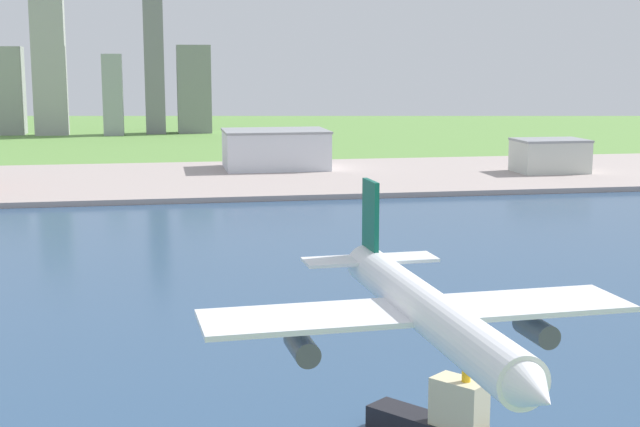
{
  "coord_description": "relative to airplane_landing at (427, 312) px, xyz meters",
  "views": [
    {
      "loc": [
        -9.83,
        38.4,
        59.18
      ],
      "look_at": [
        15.81,
        181.37,
        34.86
      ],
      "focal_mm": 51.12,
      "sensor_mm": 36.0,
      "label": 1
    }
  ],
  "objects": [
    {
      "name": "tugboat_small",
      "position": [
        19.13,
        53.14,
        -33.07
      ],
      "size": [
        18.31,
        21.11,
        14.91
      ],
      "color": "black",
      "rests_on": "water_bay"
    },
    {
      "name": "water_bay",
      "position": [
        -13.13,
        126.99,
        -37.33
      ],
      "size": [
        840.0,
        360.0,
        0.15
      ],
      "primitive_type": "cube",
      "color": "#2D4C70",
      "rests_on": "ground"
    },
    {
      "name": "ground_plane",
      "position": [
        -13.13,
        186.99,
        -37.4
      ],
      "size": [
        2400.0,
        2400.0,
        0.0
      ],
      "primitive_type": "plane",
      "color": "#619144"
    },
    {
      "name": "warehouse_main",
      "position": [
        39.3,
        408.17,
        -24.55
      ],
      "size": [
        55.22,
        41.43,
        20.66
      ],
      "color": "silver",
      "rests_on": "industrial_pier"
    },
    {
      "name": "warehouse_annex",
      "position": [
        176.84,
        365.82,
        -26.29
      ],
      "size": [
        35.68,
        26.06,
        17.17
      ],
      "color": "silver",
      "rests_on": "industrial_pier"
    },
    {
      "name": "distant_skyline",
      "position": [
        -79.9,
        696.66,
        10.5
      ],
      "size": [
        221.45,
        44.12,
        132.08
      ],
      "color": "gray",
      "rests_on": "ground"
    },
    {
      "name": "airplane_landing",
      "position": [
        0.0,
        0.0,
        0.0
      ],
      "size": [
        39.95,
        43.13,
        13.26
      ],
      "color": "white"
    },
    {
      "name": "industrial_pier",
      "position": [
        -13.13,
        376.99,
        -36.15
      ],
      "size": [
        840.0,
        140.0,
        2.5
      ],
      "primitive_type": "cube",
      "color": "#A89993",
      "rests_on": "ground"
    }
  ]
}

